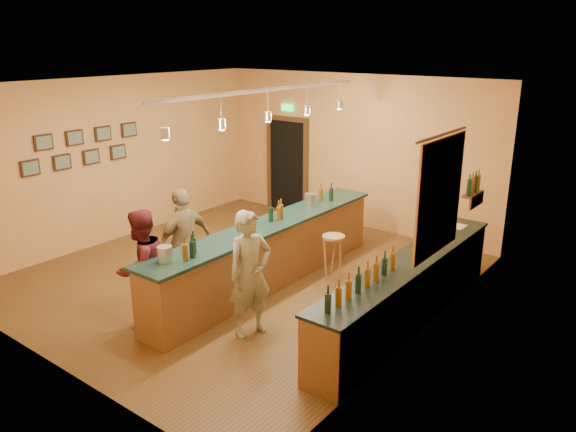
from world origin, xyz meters
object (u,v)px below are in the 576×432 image
Objects in this scene: bartender at (250,274)px; bar_stool at (333,244)px; back_counter at (408,290)px; customer_b at (184,242)px; customer_a at (142,268)px; tasting_bar at (269,249)px.

bartender reaches higher than bar_stool.
customer_b is at bearing -159.09° from back_counter.
customer_a is at bearing 135.36° from bartender.
back_counter is 2.38m from tasting_bar.
customer_b is at bearing 96.19° from bartender.
bar_stool is (1.26, 2.92, -0.21)m from customer_a.
customer_a is at bearing -141.90° from back_counter.
bartender is 1.04× the size of customer_a.
customer_b reaches higher than bar_stool.
customer_a is (-2.92, -2.29, 0.35)m from back_counter.
customer_a reaches higher than tasting_bar.
bartender is at bearing -59.50° from tasting_bar.
customer_a is at bearing 17.48° from customer_b.
customer_b reaches higher than back_counter.
bartender is 2.23m from bar_stool.
customer_a is (-1.38, -0.70, -0.04)m from bartender.
bartender is (-1.55, -1.59, 0.39)m from back_counter.
back_counter is 2.60× the size of bartender.
customer_b is 2.43m from bar_stool.
bartender is 1.71m from customer_b.
bar_stool is (0.71, 0.81, 0.02)m from tasting_bar.
bar_stool is at bearing 151.08° from customer_a.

